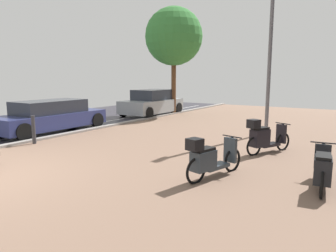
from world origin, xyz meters
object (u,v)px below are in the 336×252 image
object	(u,v)px
lamp_post	(271,41)
parked_car_near	(51,116)
scooter_near	(209,159)
street_tree	(174,37)
scooter_mid	(322,169)
bollard_far	(34,130)
scooter_far	(264,137)
parked_car_far	(152,103)

from	to	relation	value
lamp_post	parked_car_near	bearing A→B (deg)	-150.91
scooter_near	street_tree	distance (m)	12.50
parked_car_near	lamp_post	bearing A→B (deg)	29.09
scooter_mid	lamp_post	size ratio (longest dim) A/B	0.29
scooter_mid	bollard_far	world-z (taller)	bollard_far
scooter_near	scooter_far	size ratio (longest dim) A/B	1.09
scooter_near	parked_car_far	size ratio (longest dim) A/B	0.43
parked_car_near	street_tree	distance (m)	8.71
scooter_mid	lamp_post	bearing A→B (deg)	114.66
lamp_post	street_tree	world-z (taller)	lamp_post
scooter_far	street_tree	size ratio (longest dim) A/B	0.27
parked_car_far	scooter_far	bearing A→B (deg)	-36.02
scooter_far	parked_car_near	world-z (taller)	parked_car_near
scooter_mid	lamp_post	xyz separation A→B (m)	(-2.52, 5.50, 3.09)
street_tree	parked_car_near	bearing A→B (deg)	-97.77
parked_car_near	bollard_far	size ratio (longest dim) A/B	4.80
scooter_mid	parked_car_far	xyz separation A→B (m)	(-9.70, 8.06, 0.28)
bollard_far	scooter_near	bearing A→B (deg)	-1.50
lamp_post	bollard_far	distance (m)	8.93
street_tree	bollard_far	world-z (taller)	street_tree
scooter_near	scooter_mid	world-z (taller)	scooter_near
scooter_mid	scooter_far	world-z (taller)	scooter_far
scooter_far	parked_car_near	distance (m)	8.27
parked_car_near	bollard_far	distance (m)	2.33
street_tree	lamp_post	bearing A→B (deg)	-29.53
parked_car_near	lamp_post	world-z (taller)	lamp_post
scooter_far	scooter_near	bearing A→B (deg)	-97.58
scooter_near	lamp_post	xyz separation A→B (m)	(-0.40, 6.10, 3.05)
bollard_far	scooter_mid	bearing A→B (deg)	2.91
scooter_near	parked_car_far	distance (m)	11.51
scooter_near	parked_car_near	xyz separation A→B (m)	(-7.84, 1.96, 0.17)
parked_car_far	street_tree	distance (m)	3.97
scooter_mid	street_tree	world-z (taller)	street_tree
scooter_mid	scooter_far	xyz separation A→B (m)	(-1.74, 2.27, 0.06)
scooter_far	bollard_far	xyz separation A→B (m)	(-6.74, -2.70, 0.00)
lamp_post	scooter_far	bearing A→B (deg)	-76.34
scooter_far	parked_car_far	bearing A→B (deg)	143.98
scooter_mid	street_tree	size ratio (longest dim) A/B	0.30
scooter_near	parked_car_far	xyz separation A→B (m)	(-7.58, 8.66, 0.24)
lamp_post	street_tree	distance (m)	7.39
scooter_far	street_tree	world-z (taller)	street_tree
parked_car_near	street_tree	world-z (taller)	street_tree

